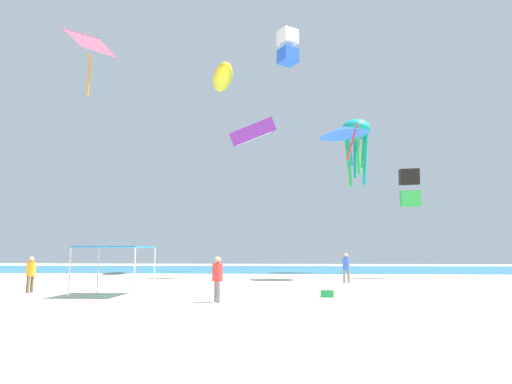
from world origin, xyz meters
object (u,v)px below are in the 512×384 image
(person_central, at_px, (31,271))
(kite_inflatable_yellow, at_px, (223,77))
(kite_box_black, at_px, (410,188))
(kite_diamond_pink, at_px, (90,46))
(canopy_tent, at_px, (116,249))
(kite_box_white, at_px, (288,47))
(kite_parafoil_purple, at_px, (253,132))
(kite_delta_blue, at_px, (344,131))
(person_near_tent, at_px, (346,266))
(kite_octopus_teal, at_px, (356,133))
(person_leftmost, at_px, (217,275))
(cooler_box, at_px, (327,293))

(person_central, bearing_deg, kite_inflatable_yellow, 166.57)
(kite_box_black, relative_size, kite_diamond_pink, 0.69)
(kite_box_black, bearing_deg, canopy_tent, 47.29)
(canopy_tent, distance_m, kite_box_white, 23.78)
(kite_box_black, xyz_separation_m, kite_parafoil_purple, (-13.20, 10.51, 7.66))
(kite_box_black, relative_size, kite_delta_blue, 0.69)
(person_near_tent, bearing_deg, kite_box_black, -163.43)
(person_central, xyz_separation_m, kite_inflatable_yellow, (6.58, 20.23, 18.12))
(kite_box_black, xyz_separation_m, kite_delta_blue, (-5.40, -2.42, 4.05))
(kite_octopus_teal, relative_size, kite_inflatable_yellow, 1.01)
(kite_inflatable_yellow, height_order, kite_parafoil_purple, kite_inflatable_yellow)
(person_leftmost, xyz_separation_m, kite_parafoil_purple, (-0.52, 28.12, 13.65))
(kite_inflatable_yellow, distance_m, kite_diamond_pink, 14.27)
(person_near_tent, bearing_deg, person_leftmost, 30.76)
(kite_octopus_teal, height_order, kite_delta_blue, kite_octopus_teal)
(canopy_tent, bearing_deg, kite_diamond_pink, 122.72)
(canopy_tent, distance_m, kite_delta_blue, 19.93)
(person_central, bearing_deg, canopy_tent, 80.92)
(person_near_tent, xyz_separation_m, kite_delta_blue, (0.59, 3.69, 9.99))
(person_central, relative_size, kite_box_black, 0.56)
(kite_octopus_teal, bearing_deg, person_leftmost, 36.80)
(person_near_tent, relative_size, kite_box_white, 0.67)
(kite_parafoil_purple, distance_m, kite_box_white, 12.33)
(person_near_tent, xyz_separation_m, person_leftmost, (-6.69, -11.50, -0.06))
(person_central, bearing_deg, cooler_box, 89.44)
(kite_box_black, bearing_deg, person_leftmost, 61.17)
(cooler_box, xyz_separation_m, kite_delta_blue, (2.72, 12.89, 10.93))
(person_leftmost, bearing_deg, kite_box_black, -63.11)
(kite_octopus_teal, bearing_deg, kite_parafoil_purple, -45.69)
(person_central, bearing_deg, kite_box_white, 140.79)
(person_near_tent, bearing_deg, person_central, -3.46)
(cooler_box, bearing_deg, kite_box_white, 95.45)
(person_leftmost, distance_m, cooler_box, 5.18)
(kite_delta_blue, bearing_deg, kite_box_white, 50.29)
(person_near_tent, xyz_separation_m, kite_diamond_pink, (-18.22, 0.89, 16.01))
(person_leftmost, relative_size, kite_box_white, 0.63)
(kite_inflatable_yellow, height_order, kite_box_white, kite_inflatable_yellow)
(person_leftmost, bearing_deg, cooler_box, -90.55)
(kite_diamond_pink, bearing_deg, kite_octopus_teal, -55.70)
(person_leftmost, relative_size, kite_box_black, 0.57)
(cooler_box, xyz_separation_m, kite_diamond_pink, (-16.09, 10.09, 16.96))
(kite_box_black, distance_m, kite_box_white, 15.22)
(person_central, height_order, kite_octopus_teal, kite_octopus_teal)
(person_near_tent, xyz_separation_m, kite_box_white, (-3.55, 5.62, 17.79))
(kite_box_black, height_order, kite_inflatable_yellow, kite_inflatable_yellow)
(person_leftmost, distance_m, kite_parafoil_purple, 31.27)
(kite_inflatable_yellow, bearing_deg, person_near_tent, -155.27)
(person_near_tent, height_order, kite_box_white, kite_box_white)
(person_central, height_order, kite_delta_blue, kite_delta_blue)
(kite_inflatable_yellow, bearing_deg, cooler_box, -174.22)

